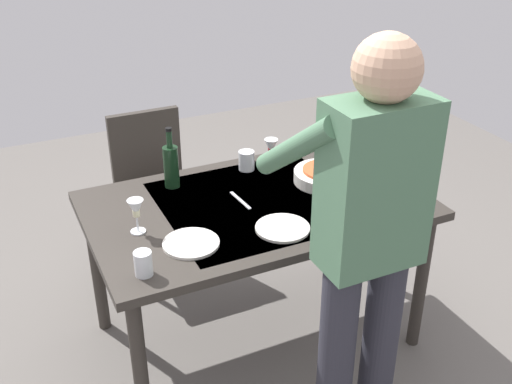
{
  "coord_description": "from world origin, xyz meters",
  "views": [
    {
      "loc": [
        1.04,
        2.22,
        2.13
      ],
      "look_at": [
        0.0,
        0.0,
        0.82
      ],
      "focal_mm": 43.64,
      "sensor_mm": 36.0,
      "label": 1
    }
  ],
  "objects_px": {
    "water_cup_near_left": "(143,263)",
    "serving_bowl_pasta": "(325,175)",
    "wine_glass_left": "(136,210)",
    "dinner_plate_near": "(282,228)",
    "wine_bottle": "(171,165)",
    "side_bowl_salad": "(397,203)",
    "water_cup_near_right": "(339,137)",
    "dinner_plate_far": "(191,243)",
    "dining_table": "(256,217)",
    "water_cup_far_left": "(247,160)",
    "person_server": "(366,238)",
    "wine_glass_right": "(271,148)",
    "chair_near": "(153,183)"
  },
  "relations": [
    {
      "from": "chair_near",
      "to": "water_cup_far_left",
      "type": "relative_size",
      "value": 9.39
    },
    {
      "from": "dinner_plate_near",
      "to": "dinner_plate_far",
      "type": "relative_size",
      "value": 1.0
    },
    {
      "from": "dining_table",
      "to": "wine_glass_left",
      "type": "xyz_separation_m",
      "value": [
        0.55,
        0.03,
        0.18
      ]
    },
    {
      "from": "serving_bowl_pasta",
      "to": "side_bowl_salad",
      "type": "xyz_separation_m",
      "value": [
        -0.15,
        0.37,
        0.0
      ]
    },
    {
      "from": "chair_near",
      "to": "water_cup_far_left",
      "type": "height_order",
      "value": "chair_near"
    },
    {
      "from": "wine_glass_left",
      "to": "side_bowl_salad",
      "type": "bearing_deg",
      "value": 164.66
    },
    {
      "from": "dining_table",
      "to": "water_cup_near_left",
      "type": "xyz_separation_m",
      "value": [
        0.61,
        0.33,
        0.13
      ]
    },
    {
      "from": "water_cup_near_left",
      "to": "water_cup_near_right",
      "type": "relative_size",
      "value": 0.92
    },
    {
      "from": "water_cup_near_left",
      "to": "serving_bowl_pasta",
      "type": "bearing_deg",
      "value": -159.69
    },
    {
      "from": "person_server",
      "to": "side_bowl_salad",
      "type": "height_order",
      "value": "person_server"
    },
    {
      "from": "wine_glass_left",
      "to": "wine_glass_right",
      "type": "height_order",
      "value": "same"
    },
    {
      "from": "dining_table",
      "to": "person_server",
      "type": "height_order",
      "value": "person_server"
    },
    {
      "from": "wine_glass_left",
      "to": "water_cup_far_left",
      "type": "height_order",
      "value": "wine_glass_left"
    },
    {
      "from": "wine_glass_right",
      "to": "water_cup_near_right",
      "type": "xyz_separation_m",
      "value": [
        -0.45,
        -0.08,
        -0.05
      ]
    },
    {
      "from": "dinner_plate_near",
      "to": "wine_bottle",
      "type": "bearing_deg",
      "value": -63.02
    },
    {
      "from": "person_server",
      "to": "wine_glass_left",
      "type": "distance_m",
      "value": 0.95
    },
    {
      "from": "dining_table",
      "to": "chair_near",
      "type": "relative_size",
      "value": 1.65
    },
    {
      "from": "person_server",
      "to": "wine_bottle",
      "type": "xyz_separation_m",
      "value": [
        0.38,
        -1.03,
        -0.08
      ]
    },
    {
      "from": "wine_bottle",
      "to": "water_cup_near_right",
      "type": "bearing_deg",
      "value": -176.12
    },
    {
      "from": "dining_table",
      "to": "dinner_plate_far",
      "type": "height_order",
      "value": "dinner_plate_far"
    },
    {
      "from": "person_server",
      "to": "wine_glass_left",
      "type": "relative_size",
      "value": 11.19
    },
    {
      "from": "serving_bowl_pasta",
      "to": "side_bowl_salad",
      "type": "relative_size",
      "value": 1.67
    },
    {
      "from": "water_cup_near_left",
      "to": "dinner_plate_far",
      "type": "bearing_deg",
      "value": -152.63
    },
    {
      "from": "side_bowl_salad",
      "to": "dinner_plate_far",
      "type": "relative_size",
      "value": 0.78
    },
    {
      "from": "water_cup_near_left",
      "to": "dinner_plate_near",
      "type": "distance_m",
      "value": 0.61
    },
    {
      "from": "water_cup_far_left",
      "to": "serving_bowl_pasta",
      "type": "height_order",
      "value": "water_cup_far_left"
    },
    {
      "from": "person_server",
      "to": "water_cup_near_right",
      "type": "distance_m",
      "value": 1.24
    },
    {
      "from": "water_cup_near_right",
      "to": "serving_bowl_pasta",
      "type": "distance_m",
      "value": 0.44
    },
    {
      "from": "dining_table",
      "to": "water_cup_far_left",
      "type": "distance_m",
      "value": 0.36
    },
    {
      "from": "dining_table",
      "to": "wine_bottle",
      "type": "distance_m",
      "value": 0.46
    },
    {
      "from": "person_server",
      "to": "wine_glass_right",
      "type": "bearing_deg",
      "value": -97.32
    },
    {
      "from": "person_server",
      "to": "water_cup_near_left",
      "type": "distance_m",
      "value": 0.82
    },
    {
      "from": "wine_bottle",
      "to": "water_cup_near_right",
      "type": "height_order",
      "value": "wine_bottle"
    },
    {
      "from": "dining_table",
      "to": "chair_near",
      "type": "height_order",
      "value": "chair_near"
    },
    {
      "from": "serving_bowl_pasta",
      "to": "dinner_plate_near",
      "type": "relative_size",
      "value": 1.3
    },
    {
      "from": "dining_table",
      "to": "wine_glass_right",
      "type": "relative_size",
      "value": 9.96
    },
    {
      "from": "wine_glass_left",
      "to": "serving_bowl_pasta",
      "type": "height_order",
      "value": "wine_glass_left"
    },
    {
      "from": "wine_bottle",
      "to": "water_cup_far_left",
      "type": "relative_size",
      "value": 3.05
    },
    {
      "from": "wine_glass_left",
      "to": "water_cup_near_right",
      "type": "bearing_deg",
      "value": -161.91
    },
    {
      "from": "dinner_plate_far",
      "to": "side_bowl_salad",
      "type": "bearing_deg",
      "value": 172.91
    },
    {
      "from": "wine_bottle",
      "to": "water_cup_near_right",
      "type": "xyz_separation_m",
      "value": [
        -0.96,
        -0.07,
        -0.06
      ]
    },
    {
      "from": "wine_glass_left",
      "to": "dinner_plate_far",
      "type": "height_order",
      "value": "wine_glass_left"
    },
    {
      "from": "water_cup_near_left",
      "to": "dinner_plate_far",
      "type": "relative_size",
      "value": 0.43
    },
    {
      "from": "wine_bottle",
      "to": "water_cup_near_left",
      "type": "height_order",
      "value": "wine_bottle"
    },
    {
      "from": "wine_glass_right",
      "to": "water_cup_near_left",
      "type": "bearing_deg",
      "value": 36.68
    },
    {
      "from": "wine_glass_left",
      "to": "dinner_plate_near",
      "type": "xyz_separation_m",
      "value": [
        -0.55,
        0.23,
        -0.1
      ]
    },
    {
      "from": "dinner_plate_far",
      "to": "dining_table",
      "type": "bearing_deg",
      "value": -151.52
    },
    {
      "from": "wine_glass_left",
      "to": "water_cup_near_right",
      "type": "distance_m",
      "value": 1.28
    },
    {
      "from": "wine_glass_left",
      "to": "water_cup_far_left",
      "type": "bearing_deg",
      "value": -151.85
    },
    {
      "from": "dining_table",
      "to": "dinner_plate_far",
      "type": "distance_m",
      "value": 0.45
    }
  ]
}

